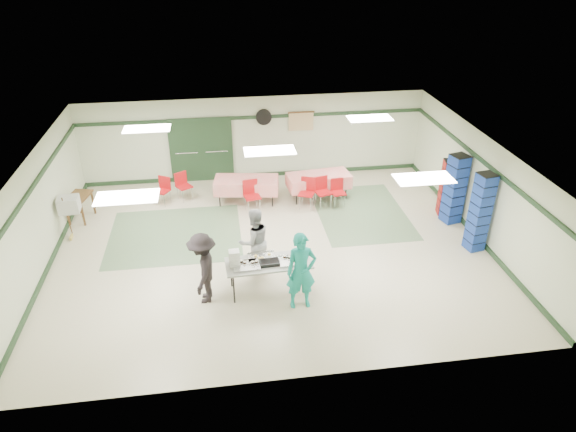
{
  "coord_description": "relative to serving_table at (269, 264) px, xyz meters",
  "views": [
    {
      "loc": [
        -1.18,
        -11.2,
        7.15
      ],
      "look_at": [
        0.39,
        -0.3,
        1.06
      ],
      "focal_mm": 32.0,
      "sensor_mm": 36.0,
      "label": 1
    }
  ],
  "objects": [
    {
      "name": "dining_table_a",
      "position": [
        2.02,
        4.47,
        -0.15
      ],
      "size": [
        1.96,
        1.03,
        0.77
      ],
      "rotation": [
        0.0,
        0.0,
        0.11
      ],
      "color": "red",
      "rests_on": "floor"
    },
    {
      "name": "foam_box_stack",
      "position": [
        -0.75,
        -0.0,
        0.22
      ],
      "size": [
        0.24,
        0.22,
        0.36
      ],
      "primitive_type": "cube",
      "rotation": [
        0.0,
        0.0,
        0.05
      ],
      "color": "white",
      "rests_on": "serving_table"
    },
    {
      "name": "volunteer_teal",
      "position": [
        0.63,
        -0.63,
        0.17
      ],
      "size": [
        0.67,
        0.46,
        1.78
      ],
      "primitive_type": "imported",
      "rotation": [
        0.0,
        0.0,
        0.05
      ],
      "color": "teal",
      "rests_on": "floor"
    },
    {
      "name": "serving_table",
      "position": [
        0.0,
        0.0,
        0.0
      ],
      "size": [
        1.94,
        0.87,
        0.76
      ],
      "rotation": [
        0.0,
        0.0,
        0.05
      ],
      "color": "#ACACA7",
      "rests_on": "floor"
    },
    {
      "name": "crate_stack_blue_b",
      "position": [
        5.41,
        1.0,
        0.34
      ],
      "size": [
        0.47,
        0.47,
        2.11
      ],
      "primitive_type": "cube",
      "rotation": [
        0.0,
        0.0,
        0.18
      ],
      "color": "navy",
      "rests_on": "floor"
    },
    {
      "name": "trim_left",
      "position": [
        -5.21,
        1.79,
        1.33
      ],
      "size": [
        0.06,
        9.0,
        0.1
      ],
      "primitive_type": "cube",
      "rotation": [
        0.0,
        0.0,
        1.57
      ],
      "color": "#1D361E",
      "rests_on": "wall_back"
    },
    {
      "name": "volunteer_dark",
      "position": [
        -1.43,
        -0.14,
        0.11
      ],
      "size": [
        0.74,
        1.14,
        1.66
      ],
      "primitive_type": "imported",
      "rotation": [
        0.0,
        0.0,
        -1.69
      ],
      "color": "black",
      "rests_on": "floor"
    },
    {
      "name": "ceiling",
      "position": [
        0.26,
        1.79,
        1.98
      ],
      "size": [
        11.0,
        11.0,
        0.0
      ],
      "primitive_type": "plane",
      "rotation": [
        3.14,
        0.0,
        0.0
      ],
      "color": "white",
      "rests_on": "wall_back"
    },
    {
      "name": "sheet_tray_right",
      "position": [
        0.52,
        -0.04,
        0.05
      ],
      "size": [
        0.61,
        0.48,
        0.02
      ],
      "primitive_type": "cube",
      "rotation": [
        0.0,
        0.0,
        0.05
      ],
      "color": "silver",
      "rests_on": "serving_table"
    },
    {
      "name": "chair_loose_b",
      "position": [
        -2.63,
        4.74,
        -0.2
      ],
      "size": [
        0.53,
        0.53,
        0.84
      ],
      "rotation": [
        0.0,
        0.0,
        -0.52
      ],
      "color": "red",
      "rests_on": "floor"
    },
    {
      "name": "baseboard_left",
      "position": [
        -5.21,
        1.79,
        -0.66
      ],
      "size": [
        0.06,
        9.0,
        0.12
      ],
      "primitive_type": "cube",
      "rotation": [
        0.0,
        0.0,
        1.57
      ],
      "color": "#1D361E",
      "rests_on": "floor"
    },
    {
      "name": "wall_fan",
      "position": [
        0.56,
        6.23,
        1.33
      ],
      "size": [
        0.5,
        0.1,
        0.5
      ],
      "primitive_type": "cylinder",
      "rotation": [
        1.57,
        0.0,
        0.0
      ],
      "color": "black",
      "rests_on": "wall_back"
    },
    {
      "name": "sheet_tray_mid",
      "position": [
        -0.14,
        0.18,
        0.05
      ],
      "size": [
        0.63,
        0.49,
        0.02
      ],
      "primitive_type": "cube",
      "rotation": [
        0.0,
        0.0,
        0.05
      ],
      "color": "silver",
      "rests_on": "serving_table"
    },
    {
      "name": "door_frame",
      "position": [
        -1.47,
        6.21,
        0.33
      ],
      "size": [
        2.0,
        0.03,
        2.15
      ],
      "primitive_type": "cube",
      "color": "#1D361E",
      "rests_on": "floor"
    },
    {
      "name": "crate_stack_red",
      "position": [
        5.41,
        2.91,
        0.11
      ],
      "size": [
        0.43,
        0.43,
        1.66
      ],
      "primitive_type": "cube",
      "rotation": [
        0.0,
        0.0,
        -0.19
      ],
      "color": "maroon",
      "rests_on": "floor"
    },
    {
      "name": "scroll_banner",
      "position": [
        1.76,
        6.23,
        1.13
      ],
      "size": [
        0.8,
        0.02,
        0.6
      ],
      "primitive_type": "cube",
      "color": "tan",
      "rests_on": "wall_back"
    },
    {
      "name": "double_door_left",
      "position": [
        -1.94,
        6.23,
        0.33
      ],
      "size": [
        0.9,
        0.06,
        2.1
      ],
      "primitive_type": "cube",
      "color": "gray",
      "rests_on": "floor"
    },
    {
      "name": "wall_front",
      "position": [
        0.26,
        -2.71,
        0.63
      ],
      "size": [
        11.0,
        0.0,
        11.0
      ],
      "primitive_type": "plane",
      "rotation": [
        -1.57,
        0.0,
        0.0
      ],
      "color": "beige",
      "rests_on": "floor"
    },
    {
      "name": "crate_stack_blue_a",
      "position": [
        5.41,
        2.46,
        0.28
      ],
      "size": [
        0.53,
        0.53,
        2.0
      ],
      "primitive_type": "cube",
      "rotation": [
        0.0,
        0.0,
        0.23
      ],
      "color": "navy",
      "rests_on": "floor"
    },
    {
      "name": "wall_left",
      "position": [
        -5.24,
        1.79,
        0.63
      ],
      "size": [
        0.0,
        9.0,
        9.0
      ],
      "primitive_type": "plane",
      "rotation": [
        1.57,
        0.0,
        1.57
      ],
      "color": "beige",
      "rests_on": "floor"
    },
    {
      "name": "double_door_right",
      "position": [
        -0.99,
        6.23,
        0.33
      ],
      "size": [
        0.9,
        0.06,
        2.1
      ],
      "primitive_type": "cube",
      "color": "gray",
      "rests_on": "floor"
    },
    {
      "name": "trim_back",
      "position": [
        0.26,
        6.26,
        1.33
      ],
      "size": [
        11.0,
        0.06,
        0.1
      ],
      "primitive_type": "cube",
      "color": "#1D361E",
      "rests_on": "wall_back"
    },
    {
      "name": "office_printer",
      "position": [
        -4.89,
        3.13,
        0.23
      ],
      "size": [
        0.54,
        0.48,
        0.41
      ],
      "primitive_type": "cube",
      "rotation": [
        0.0,
        0.0,
        0.06
      ],
      "color": "#AEADA9",
      "rests_on": "printer_table"
    },
    {
      "name": "baking_pan",
      "position": [
        0.01,
        -0.07,
        0.08
      ],
      "size": [
        0.45,
        0.29,
        0.08
      ],
      "primitive_type": "cube",
      "rotation": [
        0.0,
        0.0,
        0.05
      ],
      "color": "black",
      "rests_on": "serving_table"
    },
    {
      "name": "chair_b",
      "position": [
        1.57,
        3.9,
        -0.16
      ],
      "size": [
        0.56,
        0.56,
        0.92
      ],
      "rotation": [
        0.0,
        0.0,
        -0.41
      ],
      "color": "red",
      "rests_on": "floor"
    },
    {
      "name": "baseboard_right",
      "position": [
        5.73,
        1.79,
        -0.66
      ],
      "size": [
        0.06,
        9.0,
        0.12
      ],
      "primitive_type": "cube",
      "rotation": [
        0.0,
        0.0,
        1.57
      ],
      "color": "#1D361E",
      "rests_on": "floor"
    },
    {
      "name": "baseboard_back",
      "position": [
        0.26,
        6.26,
        -0.66
      ],
      "size": [
        11.0,
        0.06,
        0.12
      ],
      "primitive_type": "cube",
      "color": "#1D361E",
      "rests_on": "floor"
    },
    {
      "name": "trim_right",
      "position": [
        5.73,
        1.79,
        1.33
      ],
      "size": [
        0.06,
        9.0,
        0.1
      ],
      "primitive_type": "cube",
      "rotation": [
        0.0,
        0.0,
        1.57
      ],
      "color": "#1D361E",
      "rests_on": "wall_back"
    },
    {
      "name": "printer_table",
      "position": [
        -4.89,
        4.06,
        -0.08
      ],
      "size": [
        0.72,
        0.94,
        0.74
      ],
      "rotation": [
        0.0,
        0.0,
        -0.23
      ],
      "color": "brown",
      "rests_on": "floor"
    },
    {
      "name": "chair_loose_a",
      "position": [
        -2.07,
        4.94,
        -0.19
      ],
      "size": [
        0.55,
        0.55,
        0.86
      ],
      "rotation": [
        0.0,
        0.0,
        0.55
      ],
      "color": "red",
      "rests_on": "floor"
    },
    {
      "name": "broom",
      "position": [
        -4.97,
        3.04,
        -0.08
      ],
      "size": [
        0.04,
        0.2,
        1.21
      ],
      "primitive_type": "cylinder",
      "rotation": [
        0.14,
        0.0,
        -0.03
      ],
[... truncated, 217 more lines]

